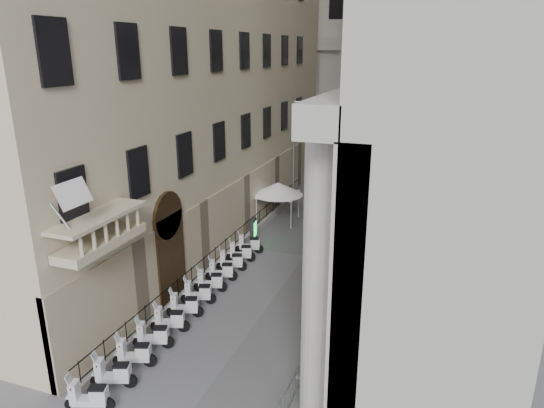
{
  "coord_description": "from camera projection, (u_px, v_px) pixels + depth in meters",
  "views": [
    {
      "loc": [
        7.37,
        -7.18,
        12.1
      ],
      "look_at": [
        -0.65,
        15.13,
        4.5
      ],
      "focal_mm": 32.0,
      "sensor_mm": 36.0,
      "label": 1
    }
  ],
  "objects": [
    {
      "name": "flag",
      "position": [
        98.0,
        385.0,
        18.27
      ],
      "size": [
        1.0,
        1.4,
        8.2
      ],
      "primitive_type": null,
      "color": "#9E0C11",
      "rests_on": "ground"
    },
    {
      "name": "far_building",
      "position": [
        383.0,
        20.0,
        50.94
      ],
      "size": [
        22.0,
        10.0,
        30.0
      ],
      "primitive_type": "cube",
      "color": "#B7B5AD",
      "rests_on": "ground"
    },
    {
      "name": "street_lamp",
      "position": [
        299.0,
        147.0,
        36.17
      ],
      "size": [
        2.67,
        1.05,
        8.51
      ],
      "rotation": [
        0.0,
        0.0,
        0.33
      ],
      "color": "gray",
      "rests_on": "ground"
    },
    {
      "name": "scooter_3",
      "position": [
        155.0,
        348.0,
        20.56
      ],
      "size": [
        1.51,
        0.99,
        1.5
      ],
      "primitive_type": null,
      "rotation": [
        0.0,
        0.0,
        1.9
      ],
      "color": "silver",
      "rests_on": "ground"
    },
    {
      "name": "barrier_4",
      "position": [
        338.0,
        303.0,
        24.21
      ],
      "size": [
        0.6,
        2.4,
        1.1
      ],
      "primitive_type": null,
      "color": "#9C9EA3",
      "rests_on": "ground"
    },
    {
      "name": "barrier_2",
      "position": [
        312.0,
        360.0,
        19.73
      ],
      "size": [
        0.6,
        2.4,
        1.1
      ],
      "primitive_type": null,
      "color": "#9C9EA3",
      "rests_on": "ground"
    },
    {
      "name": "scooter_9",
      "position": [
        232.0,
        271.0,
        27.72
      ],
      "size": [
        1.51,
        0.99,
        1.5
      ],
      "primitive_type": null,
      "rotation": [
        0.0,
        0.0,
        1.9
      ],
      "color": "silver",
      "rests_on": "ground"
    },
    {
      "name": "barrier_6",
      "position": [
        356.0,
        263.0,
        28.69
      ],
      "size": [
        0.6,
        2.4,
        1.1
      ],
      "primitive_type": null,
      "color": "#9C9EA3",
      "rests_on": "ground"
    },
    {
      "name": "barrier_5",
      "position": [
        348.0,
        281.0,
        26.45
      ],
      "size": [
        0.6,
        2.4,
        1.1
      ],
      "primitive_type": null,
      "color": "#9C9EA3",
      "rests_on": "ground"
    },
    {
      "name": "scooter_1",
      "position": [
        115.0,
        387.0,
        18.18
      ],
      "size": [
        1.51,
        0.99,
        1.5
      ],
      "primitive_type": null,
      "rotation": [
        0.0,
        0.0,
        1.9
      ],
      "color": "silver",
      "rests_on": "ground"
    },
    {
      "name": "scooter_11",
      "position": [
        250.0,
        253.0,
        30.11
      ],
      "size": [
        1.51,
        0.99,
        1.5
      ],
      "primitive_type": null,
      "rotation": [
        0.0,
        0.0,
        1.9
      ],
      "color": "silver",
      "rests_on": "ground"
    },
    {
      "name": "security_tent",
      "position": [
        279.0,
        189.0,
        34.87
      ],
      "size": [
        3.62,
        3.62,
        2.94
      ],
      "color": "silver",
      "rests_on": "ground"
    },
    {
      "name": "info_kiosk",
      "position": [
        253.0,
        232.0,
        31.24
      ],
      "size": [
        0.35,
        0.84,
        1.72
      ],
      "rotation": [
        0.0,
        0.0,
        0.12
      ],
      "color": "black",
      "rests_on": "ground"
    },
    {
      "name": "pedestrian_a",
      "position": [
        327.0,
        194.0,
        39.53
      ],
      "size": [
        0.7,
        0.6,
        1.63
      ],
      "primitive_type": "imported",
      "rotation": [
        0.0,
        0.0,
        2.72
      ],
      "color": "#0D1534",
      "rests_on": "ground"
    },
    {
      "name": "scooter_2",
      "position": [
        136.0,
        366.0,
        19.37
      ],
      "size": [
        1.51,
        0.99,
        1.5
      ],
      "primitive_type": null,
      "rotation": [
        0.0,
        0.0,
        1.9
      ],
      "color": "silver",
      "rests_on": "ground"
    },
    {
      "name": "barrier_1",
      "position": [
        294.0,
        400.0,
        17.49
      ],
      "size": [
        0.6,
        2.4,
        1.1
      ],
      "primitive_type": null,
      "color": "#9C9EA3",
      "rests_on": "ground"
    },
    {
      "name": "scooter_7",
      "position": [
        211.0,
        291.0,
        25.34
      ],
      "size": [
        1.51,
        0.99,
        1.5
      ],
      "primitive_type": null,
      "rotation": [
        0.0,
        0.0,
        1.9
      ],
      "color": "silver",
      "rests_on": "ground"
    },
    {
      "name": "scooter_4",
      "position": [
        171.0,
        331.0,
        21.76
      ],
      "size": [
        1.51,
        0.99,
        1.5
      ],
      "primitive_type": null,
      "rotation": [
        0.0,
        0.0,
        1.9
      ],
      "color": "silver",
      "rests_on": "ground"
    },
    {
      "name": "scooter_5",
      "position": [
        186.0,
        317.0,
        22.95
      ],
      "size": [
        1.51,
        0.99,
        1.5
      ],
      "primitive_type": null,
      "rotation": [
        0.0,
        0.0,
        1.9
      ],
      "color": "silver",
      "rests_on": "ground"
    },
    {
      "name": "iron_fence",
      "position": [
        232.0,
        254.0,
        30.02
      ],
      "size": [
        0.3,
        28.0,
        1.4
      ],
      "primitive_type": null,
      "color": "black",
      "rests_on": "ground"
    },
    {
      "name": "pedestrian_c",
      "position": [
        341.0,
        201.0,
        37.5
      ],
      "size": [
        0.95,
        0.7,
        1.78
      ],
      "primitive_type": "imported",
      "rotation": [
        0.0,
        0.0,
        3.3
      ],
      "color": "black",
      "rests_on": "ground"
    },
    {
      "name": "blue_awning",
      "position": [
        387.0,
        227.0,
        34.47
      ],
      "size": [
        1.6,
        3.0,
        3.0
      ],
      "primitive_type": null,
      "color": "navy",
      "rests_on": "ground"
    },
    {
      "name": "pedestrian_b",
      "position": [
        366.0,
        187.0,
        41.35
      ],
      "size": [
        1.04,
        0.94,
        1.74
      ],
      "primitive_type": "imported",
      "rotation": [
        0.0,
        0.0,
        2.74
      ],
      "color": "black",
      "rests_on": "ground"
    },
    {
      "name": "barrier_7",
      "position": [
        364.0,
        248.0,
        30.93
      ],
      "size": [
        0.6,
        2.4,
        1.1
      ],
      "primitive_type": null,
      "color": "#9C9EA3",
      "rests_on": "ground"
    },
    {
      "name": "scooter_10",
      "position": [
        241.0,
        261.0,
        28.92
      ],
      "size": [
        1.51,
        0.99,
        1.5
      ],
      "primitive_type": null,
      "rotation": [
        0.0,
        0.0,
        1.9
      ],
      "color": "silver",
      "rests_on": "ground"
    },
    {
      "name": "scooter_6",
      "position": [
        199.0,
        303.0,
        24.14
      ],
      "size": [
        1.51,
        0.99,
        1.5
      ],
      "primitive_type": null,
      "rotation": [
        0.0,
        0.0,
        1.9
      ],
      "color": "silver",
      "rests_on": "ground"
    },
    {
      "name": "barrier_3",
      "position": [
        326.0,
        329.0,
        21.97
      ],
      "size": [
        0.6,
        2.4,
        1.1
      ],
      "primitive_type": null,
      "color": "#9C9EA3",
      "rests_on": "ground"
    },
    {
      "name": "scooter_8",
      "position": [
        222.0,
        281.0,
        26.53
      ],
      "size": [
        1.51,
        0.99,
        1.5
      ],
      "primitive_type": null,
      "rotation": [
        0.0,
        0.0,
        1.9
      ],
      "color": "silver",
      "rests_on": "ground"
    }
  ]
}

